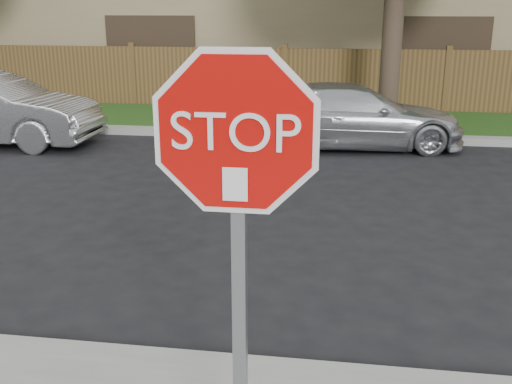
# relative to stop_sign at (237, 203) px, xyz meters

# --- Properties ---
(ground) EXTENTS (90.00, 90.00, 0.00)m
(ground) POSITION_rel_stop_sign_xyz_m (-1.07, 1.48, -1.83)
(ground) COLOR black
(ground) RESTS_ON ground
(far_curb) EXTENTS (70.00, 0.30, 0.15)m
(far_curb) POSITION_rel_stop_sign_xyz_m (-1.07, 9.63, -1.75)
(far_curb) COLOR gray
(far_curb) RESTS_ON ground
(grass_strip) EXTENTS (70.00, 3.00, 0.12)m
(grass_strip) POSITION_rel_stop_sign_xyz_m (-1.07, 11.28, -1.77)
(grass_strip) COLOR #1E4714
(grass_strip) RESTS_ON ground
(fence) EXTENTS (70.00, 0.12, 1.60)m
(fence) POSITION_rel_stop_sign_xyz_m (-1.07, 12.88, -1.03)
(fence) COLOR #4E351B
(fence) RESTS_ON ground
(stop_sign) EXTENTS (1.01, 0.13, 2.55)m
(stop_sign) POSITION_rel_stop_sign_xyz_m (0.00, 0.00, 0.00)
(stop_sign) COLOR gray
(stop_sign) RESTS_ON sidewalk_near
(sedan_right) EXTENTS (4.37, 2.22, 1.22)m
(sedan_right) POSITION_rel_stop_sign_xyz_m (0.64, 9.08, -1.22)
(sedan_right) COLOR silver
(sedan_right) RESTS_ON ground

